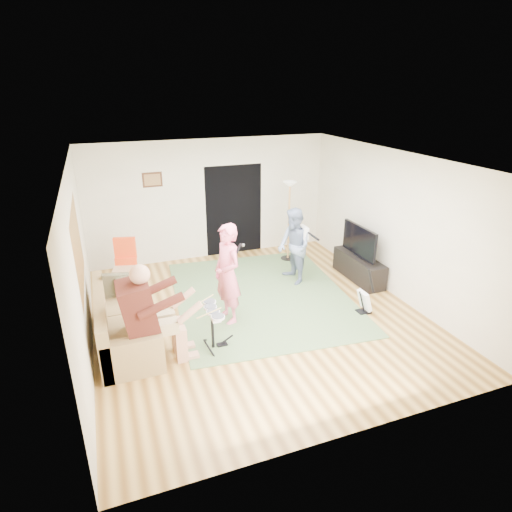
{
  "coord_description": "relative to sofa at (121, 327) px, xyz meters",
  "views": [
    {
      "loc": [
        -2.34,
        -6.21,
        3.8
      ],
      "look_at": [
        0.09,
        0.3,
        0.98
      ],
      "focal_mm": 30.0,
      "sensor_mm": 36.0,
      "label": 1
    }
  ],
  "objects": [
    {
      "name": "walls",
      "position": [
        2.29,
        0.09,
        1.07
      ],
      "size": [
        5.5,
        6.0,
        2.7
      ],
      "primitive_type": null,
      "color": "silver",
      "rests_on": "floor"
    },
    {
      "name": "guitar_spare",
      "position": [
        4.1,
        -0.52,
        -0.04
      ],
      "size": [
        0.31,
        0.27,
        0.85
      ],
      "color": "black",
      "rests_on": "floor"
    },
    {
      "name": "drum_kit",
      "position": [
        1.29,
        -0.65,
        0.03
      ],
      "size": [
        0.38,
        0.68,
        0.7
      ],
      "color": "black",
      "rests_on": "floor"
    },
    {
      "name": "tv_cabinet",
      "position": [
        4.79,
        0.73,
        -0.03
      ],
      "size": [
        0.4,
        1.4,
        0.5
      ],
      "primitive_type": "cube",
      "color": "black",
      "rests_on": "floor"
    },
    {
      "name": "floor",
      "position": [
        2.29,
        0.09,
        -0.28
      ],
      "size": [
        6.0,
        6.0,
        0.0
      ],
      "primitive_type": "plane",
      "color": "brown",
      "rests_on": "ground"
    },
    {
      "name": "guitar_held",
      "position": [
        3.65,
        1.08,
        0.77
      ],
      "size": [
        0.14,
        0.6,
        0.26
      ],
      "primitive_type": null,
      "rotation": [
        0.0,
        0.0,
        -0.03
      ],
      "color": "white",
      "rests_on": "guitarist"
    },
    {
      "name": "ceiling",
      "position": [
        2.29,
        0.09,
        2.42
      ],
      "size": [
        6.0,
        6.0,
        0.0
      ],
      "primitive_type": "plane",
      "rotation": [
        3.14,
        0.0,
        0.0
      ],
      "color": "white",
      "rests_on": "walls"
    },
    {
      "name": "guitarist",
      "position": [
        3.45,
        1.08,
        0.49
      ],
      "size": [
        0.61,
        0.77,
        1.55
      ],
      "primitive_type": "imported",
      "rotation": [
        0.0,
        0.0,
        -1.54
      ],
      "color": "#7182A6",
      "rests_on": "floor"
    },
    {
      "name": "television",
      "position": [
        4.74,
        0.73,
        0.57
      ],
      "size": [
        0.06,
        1.1,
        0.62
      ],
      "primitive_type": "cube",
      "color": "black",
      "rests_on": "tv_cabinet"
    },
    {
      "name": "picture_frame",
      "position": [
        1.04,
        3.08,
        1.62
      ],
      "size": [
        0.42,
        0.03,
        0.32
      ],
      "primitive_type": "cube",
      "color": "#3F2314",
      "rests_on": "walls"
    },
    {
      "name": "drummer",
      "position": [
        0.45,
        -0.65,
        0.32
      ],
      "size": [
        1.0,
        0.56,
        1.54
      ],
      "color": "#501E16",
      "rests_on": "sofa"
    },
    {
      "name": "window_blinds",
      "position": [
        -0.45,
        0.29,
        1.27
      ],
      "size": [
        0.0,
        2.05,
        2.05
      ],
      "primitive_type": "plane",
      "rotation": [
        1.57,
        0.0,
        1.57
      ],
      "color": "olive",
      "rests_on": "walls"
    },
    {
      "name": "torchiere_lamp",
      "position": [
        3.86,
        2.23,
        0.97
      ],
      "size": [
        0.33,
        0.33,
        1.82
      ],
      "color": "black",
      "rests_on": "floor"
    },
    {
      "name": "doorway",
      "position": [
        2.84,
        3.08,
        0.77
      ],
      "size": [
        2.1,
        0.0,
        2.1
      ],
      "primitive_type": "plane",
      "rotation": [
        1.57,
        0.0,
        0.0
      ],
      "color": "black",
      "rests_on": "walls"
    },
    {
      "name": "area_rug",
      "position": [
        2.61,
        0.72,
        -0.27
      ],
      "size": [
        3.54,
        4.2,
        0.02
      ],
      "primitive_type": "cube",
      "rotation": [
        0.0,
        0.0,
        -0.09
      ],
      "color": "#506F43",
      "rests_on": "floor"
    },
    {
      "name": "dining_chair",
      "position": [
        0.23,
        1.92,
        0.09
      ],
      "size": [
        0.53,
        0.56,
        1.03
      ],
      "rotation": [
        0.0,
        0.0,
        -0.25
      ],
      "color": "tan",
      "rests_on": "floor"
    },
    {
      "name": "singer",
      "position": [
        1.77,
        0.08,
        0.58
      ],
      "size": [
        0.55,
        0.71,
        1.73
      ],
      "primitive_type": "imported",
      "rotation": [
        0.0,
        0.0,
        -1.33
      ],
      "color": "pink",
      "rests_on": "floor"
    },
    {
      "name": "sofa",
      "position": [
        0.0,
        0.0,
        0.0
      ],
      "size": [
        0.86,
        2.08,
        0.84
      ],
      "color": "#9C7E4E",
      "rests_on": "floor"
    },
    {
      "name": "microphone",
      "position": [
        1.97,
        0.08,
        1.01
      ],
      "size": [
        0.06,
        0.06,
        0.24
      ],
      "primitive_type": null,
      "color": "black",
      "rests_on": "singer"
    }
  ]
}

